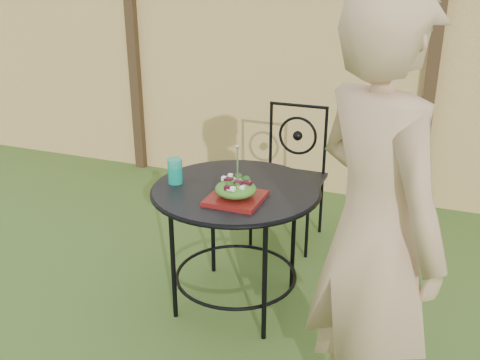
% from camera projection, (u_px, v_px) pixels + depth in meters
% --- Properties ---
extents(ground, '(60.00, 60.00, 0.00)m').
position_uv_depth(ground, '(142.00, 318.00, 3.00)').
color(ground, '#254416').
rests_on(ground, ground).
extents(fence, '(8.00, 0.12, 1.90)m').
position_uv_depth(fence, '(270.00, 79.00, 4.55)').
color(fence, '#ECC474').
rests_on(fence, ground).
extents(patio_table, '(0.92, 0.92, 0.72)m').
position_uv_depth(patio_table, '(236.00, 211.00, 2.94)').
color(patio_table, black).
rests_on(patio_table, ground).
extents(patio_chair, '(0.46, 0.46, 0.95)m').
position_uv_depth(patio_chair, '(290.00, 171.00, 3.74)').
color(patio_chair, black).
rests_on(patio_chair, ground).
extents(diner, '(0.77, 0.77, 1.81)m').
position_uv_depth(diner, '(374.00, 235.00, 1.98)').
color(diner, tan).
rests_on(diner, ground).
extents(salad_plate, '(0.27, 0.27, 0.02)m').
position_uv_depth(salad_plate, '(236.00, 198.00, 2.72)').
color(salad_plate, '#4B0A0C').
rests_on(salad_plate, patio_table).
extents(salad, '(0.21, 0.21, 0.08)m').
position_uv_depth(salad, '(236.00, 189.00, 2.70)').
color(salad, '#235614').
rests_on(salad, salad_plate).
extents(fork, '(0.01, 0.01, 0.18)m').
position_uv_depth(fork, '(237.00, 165.00, 2.65)').
color(fork, silver).
rests_on(fork, salad).
extents(drinking_glass, '(0.08, 0.08, 0.14)m').
position_uv_depth(drinking_glass, '(175.00, 171.00, 2.92)').
color(drinking_glass, '#0C967B').
rests_on(drinking_glass, patio_table).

